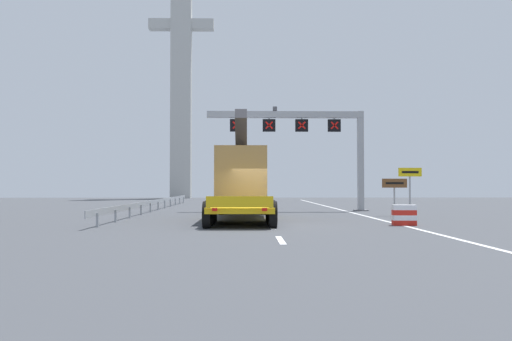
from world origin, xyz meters
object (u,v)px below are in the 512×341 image
object	(u,v)px
heavy_haul_truck_yellow	(242,181)
overhead_lane_gantry	(307,131)
tourist_info_sign_brown	(395,188)
crash_barrier_striped	(404,215)
exit_sign_yellow	(410,181)
bridge_pylon_distant	(181,55)

from	to	relation	value
heavy_haul_truck_yellow	overhead_lane_gantry	bearing A→B (deg)	60.29
tourist_info_sign_brown	crash_barrier_striped	size ratio (longest dim) A/B	2.06
overhead_lane_gantry	crash_barrier_striped	size ratio (longest dim) A/B	10.66
tourist_info_sign_brown	crash_barrier_striped	distance (m)	7.90
exit_sign_yellow	tourist_info_sign_brown	xyz separation A→B (m)	(-0.21, 2.26, -0.36)
overhead_lane_gantry	heavy_haul_truck_yellow	distance (m)	9.68
exit_sign_yellow	bridge_pylon_distant	world-z (taller)	bridge_pylon_distant
overhead_lane_gantry	exit_sign_yellow	size ratio (longest dim) A/B	4.11
tourist_info_sign_brown	bridge_pylon_distant	bearing A→B (deg)	111.55
heavy_haul_truck_yellow	crash_barrier_striped	world-z (taller)	heavy_haul_truck_yellow
exit_sign_yellow	crash_barrier_striped	world-z (taller)	exit_sign_yellow
crash_barrier_striped	exit_sign_yellow	bearing A→B (deg)	70.42
overhead_lane_gantry	exit_sign_yellow	distance (m)	10.22
bridge_pylon_distant	exit_sign_yellow	bearing A→B (deg)	-69.18
exit_sign_yellow	crash_barrier_striped	size ratio (longest dim) A/B	2.60
heavy_haul_truck_yellow	exit_sign_yellow	bearing A→B (deg)	-3.87
overhead_lane_gantry	exit_sign_yellow	bearing A→B (deg)	-61.61
overhead_lane_gantry	bridge_pylon_distant	distance (m)	42.74
heavy_haul_truck_yellow	bridge_pylon_distant	xyz separation A→B (m)	(-8.66, 45.89, 17.87)
heavy_haul_truck_yellow	tourist_info_sign_brown	xyz separation A→B (m)	(8.81, 1.65, -0.36)
overhead_lane_gantry	tourist_info_sign_brown	size ratio (longest dim) A/B	5.16
bridge_pylon_distant	overhead_lane_gantry	bearing A→B (deg)	-70.98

